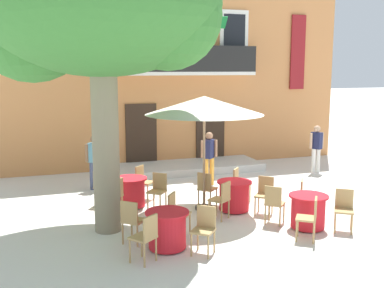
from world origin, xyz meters
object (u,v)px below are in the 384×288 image
at_px(cafe_chair_middle_0, 146,235).
at_px(cafe_chair_front_3, 158,189).
at_px(cafe_chair_middle_1, 204,227).
at_px(cafe_chair_front_1, 102,185).
at_px(cafe_chair_far_side_3, 306,196).
at_px(cafe_table_near_tree, 234,196).
at_px(pedestrian_near_entrance, 209,155).
at_px(cafe_table_front, 130,192).
at_px(cafe_chair_front_2, 115,194).
at_px(cafe_chair_far_side_2, 344,207).
at_px(cafe_chair_front_0, 143,180).
at_px(cafe_chair_near_tree_1, 240,183).
at_px(cafe_chair_near_tree_2, 206,187).
at_px(cafe_chair_near_tree_3, 222,198).
at_px(cafe_chair_far_side_1, 310,216).
at_px(cafe_chair_far_side_0, 274,202).
at_px(cafe_chair_middle_3, 132,219).
at_px(pedestrian_mid_plaza, 95,159).
at_px(cafe_chair_near_tree_0, 265,193).
at_px(plane_tree, 97,9).
at_px(cafe_table_far_side, 308,211).
at_px(cafe_chair_middle_2, 176,211).
at_px(cafe_umbrella, 204,106).
at_px(cafe_table_middle, 167,230).
at_px(pedestrian_by_tree, 316,146).

relative_size(cafe_chair_middle_0, cafe_chair_front_3, 1.00).
xyz_separation_m(cafe_chair_middle_1, cafe_chair_front_1, (-1.42, 3.77, 0.00)).
bearing_deg(cafe_chair_front_3, cafe_chair_far_side_3, -29.35).
bearing_deg(cafe_table_near_tree, pedestrian_near_entrance, 82.89).
bearing_deg(cafe_chair_middle_1, cafe_table_front, 102.56).
xyz_separation_m(cafe_chair_front_2, cafe_chair_far_side_2, (4.55, -2.66, 0.00)).
xyz_separation_m(cafe_chair_front_0, cafe_chair_front_2, (-0.96, -1.16, 0.00)).
xyz_separation_m(cafe_chair_near_tree_1, cafe_chair_near_tree_2, (-0.98, -0.11, 0.00)).
relative_size(cafe_chair_near_tree_1, cafe_chair_front_0, 1.00).
xyz_separation_m(cafe_chair_near_tree_3, cafe_chair_middle_1, (-1.07, -1.71, 0.00)).
height_order(cafe_chair_near_tree_3, cafe_chair_far_side_1, same).
bearing_deg(cafe_chair_far_side_0, cafe_chair_middle_3, -177.72).
bearing_deg(pedestrian_mid_plaza, cafe_chair_front_0, -52.40).
xyz_separation_m(cafe_table_front, cafe_chair_front_0, (0.47, 0.59, 0.14)).
distance_m(cafe_chair_middle_1, cafe_chair_front_1, 4.03).
relative_size(cafe_chair_near_tree_0, cafe_chair_near_tree_2, 1.00).
xyz_separation_m(cafe_chair_near_tree_0, cafe_chair_near_tree_3, (-1.16, -0.08, 0.00)).
relative_size(cafe_chair_middle_3, cafe_chair_front_0, 1.00).
xyz_separation_m(plane_tree, cafe_table_front, (0.88, 1.51, -4.30)).
xyz_separation_m(cafe_chair_front_1, cafe_table_far_side, (4.07, -3.22, -0.14)).
relative_size(cafe_chair_middle_2, cafe_umbrella, 0.31).
distance_m(plane_tree, pedestrian_mid_plaza, 5.19).
bearing_deg(pedestrian_mid_plaza, cafe_chair_far_side_2, -48.20).
bearing_deg(cafe_chair_near_tree_0, cafe_chair_middle_2, -164.03).
bearing_deg(cafe_chair_near_tree_1, cafe_chair_front_0, 153.87).
bearing_deg(cafe_chair_middle_2, cafe_chair_near_tree_2, 51.97).
bearing_deg(cafe_table_far_side, cafe_chair_near_tree_3, 143.67).
bearing_deg(cafe_chair_middle_3, cafe_table_far_side, -5.06).
bearing_deg(cafe_chair_middle_3, cafe_chair_far_side_2, -9.04).
bearing_deg(cafe_chair_front_3, cafe_chair_near_tree_3, -46.50).
relative_size(cafe_chair_near_tree_1, pedestrian_near_entrance, 0.56).
bearing_deg(cafe_table_near_tree, cafe_table_middle, -141.26).
relative_size(cafe_chair_far_side_1, pedestrian_mid_plaza, 0.57).
distance_m(cafe_chair_near_tree_0, cafe_chair_far_side_3, 0.97).
bearing_deg(cafe_chair_middle_0, cafe_chair_near_tree_3, 38.88).
bearing_deg(cafe_chair_front_0, cafe_chair_middle_2, -88.79).
height_order(cafe_chair_near_tree_1, pedestrian_near_entrance, pedestrian_near_entrance).
bearing_deg(pedestrian_by_tree, pedestrian_mid_plaza, 178.17).
xyz_separation_m(cafe_table_near_tree, cafe_chair_middle_3, (-2.83, -1.34, 0.14)).
relative_size(cafe_chair_middle_3, cafe_chair_far_side_3, 1.00).
distance_m(cafe_table_far_side, cafe_chair_far_side_0, 0.77).
bearing_deg(cafe_chair_far_side_3, cafe_chair_near_tree_2, 141.77).
bearing_deg(cafe_chair_front_1, cafe_chair_near_tree_3, -39.64).
relative_size(cafe_umbrella, pedestrian_mid_plaza, 1.80).
distance_m(cafe_chair_front_1, cafe_table_far_side, 5.19).
xyz_separation_m(cafe_table_front, pedestrian_near_entrance, (2.70, 1.42, 0.53)).
relative_size(cafe_chair_front_0, cafe_chair_front_2, 1.00).
bearing_deg(cafe_table_near_tree, cafe_chair_middle_3, -154.75).
xyz_separation_m(cafe_chair_near_tree_3, cafe_chair_front_2, (-2.32, 1.12, 0.00)).
bearing_deg(cafe_chair_near_tree_0, cafe_chair_near_tree_3, -176.21).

